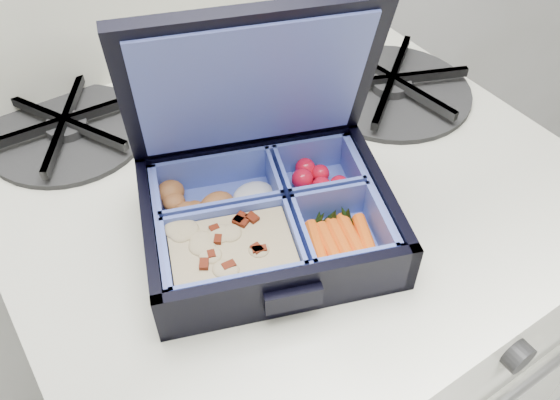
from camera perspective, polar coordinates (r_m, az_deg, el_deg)
stove at (r=0.99m, az=-0.55°, el=-15.35°), size 0.59×0.59×0.88m
bento_box at (r=0.55m, az=-1.13°, el=-1.96°), size 0.27×0.24×0.05m
burner_grate at (r=0.75m, az=10.68°, el=10.98°), size 0.26×0.26×0.03m
burner_grate_rear at (r=0.71m, az=-19.84°, el=6.59°), size 0.19×0.19×0.02m
fork at (r=0.67m, az=-1.64°, el=5.95°), size 0.13×0.14×0.01m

